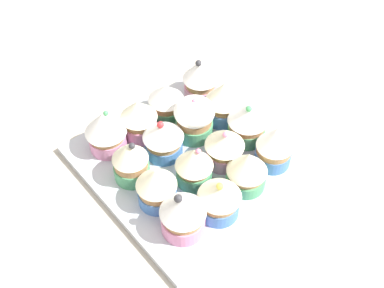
{
  "coord_description": "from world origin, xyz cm",
  "views": [
    {
      "loc": [
        31.83,
        37.97,
        60.94
      ],
      "look_at": [
        0.0,
        0.0,
        4.2
      ],
      "focal_mm": 45.65,
      "sensor_mm": 36.0,
      "label": 1
    }
  ],
  "objects_px": {
    "cupcake_13": "(247,170)",
    "cupcake_3": "(106,130)",
    "baking_tray": "(192,159)",
    "cupcake_7": "(130,161)",
    "cupcake_15": "(183,212)",
    "cupcake_6": "(163,138)",
    "cupcake_9": "(225,146)",
    "cupcake_5": "(194,118)",
    "cupcake_0": "(200,78)",
    "cupcake_14": "(219,197)",
    "cupcake_2": "(139,118)",
    "cupcake_1": "(166,101)",
    "cupcake_10": "(194,165)",
    "cupcake_12": "(275,145)",
    "cupcake_4": "(223,101)",
    "cupcake_11": "(157,186)",
    "cupcake_8": "(247,121)"
  },
  "relations": [
    {
      "from": "cupcake_10",
      "to": "cupcake_11",
      "type": "height_order",
      "value": "cupcake_10"
    },
    {
      "from": "baking_tray",
      "to": "cupcake_7",
      "type": "bearing_deg",
      "value": -16.61
    },
    {
      "from": "baking_tray",
      "to": "cupcake_9",
      "type": "bearing_deg",
      "value": 128.24
    },
    {
      "from": "cupcake_13",
      "to": "cupcake_3",
      "type": "bearing_deg",
      "value": -59.04
    },
    {
      "from": "cupcake_10",
      "to": "cupcake_13",
      "type": "xyz_separation_m",
      "value": [
        -0.05,
        0.06,
        -0.0
      ]
    },
    {
      "from": "cupcake_14",
      "to": "cupcake_4",
      "type": "bearing_deg",
      "value": -133.93
    },
    {
      "from": "cupcake_7",
      "to": "cupcake_10",
      "type": "xyz_separation_m",
      "value": [
        -0.07,
        0.07,
        -0.0
      ]
    },
    {
      "from": "cupcake_8",
      "to": "cupcake_12",
      "type": "distance_m",
      "value": 0.06
    },
    {
      "from": "cupcake_0",
      "to": "cupcake_5",
      "type": "height_order",
      "value": "cupcake_0"
    },
    {
      "from": "cupcake_3",
      "to": "cupcake_12",
      "type": "xyz_separation_m",
      "value": [
        -0.18,
        0.19,
        -0.0
      ]
    },
    {
      "from": "baking_tray",
      "to": "cupcake_12",
      "type": "xyz_separation_m",
      "value": [
        -0.09,
        0.09,
        0.05
      ]
    },
    {
      "from": "cupcake_7",
      "to": "cupcake_15",
      "type": "xyz_separation_m",
      "value": [
        -0.0,
        0.12,
        0.0
      ]
    },
    {
      "from": "cupcake_5",
      "to": "cupcake_12",
      "type": "bearing_deg",
      "value": 114.01
    },
    {
      "from": "baking_tray",
      "to": "cupcake_9",
      "type": "height_order",
      "value": "cupcake_9"
    },
    {
      "from": "cupcake_4",
      "to": "cupcake_5",
      "type": "xyz_separation_m",
      "value": [
        0.06,
        -0.0,
        -0.0
      ]
    },
    {
      "from": "cupcake_1",
      "to": "cupcake_10",
      "type": "height_order",
      "value": "cupcake_10"
    },
    {
      "from": "cupcake_8",
      "to": "cupcake_14",
      "type": "xyz_separation_m",
      "value": [
        0.13,
        0.08,
        -0.0
      ]
    },
    {
      "from": "cupcake_3",
      "to": "cupcake_15",
      "type": "relative_size",
      "value": 0.98
    },
    {
      "from": "cupcake_8",
      "to": "cupcake_14",
      "type": "distance_m",
      "value": 0.15
    },
    {
      "from": "cupcake_12",
      "to": "cupcake_15",
      "type": "bearing_deg",
      "value": 1.3
    },
    {
      "from": "cupcake_11",
      "to": "cupcake_4",
      "type": "bearing_deg",
      "value": -161.05
    },
    {
      "from": "cupcake_7",
      "to": "cupcake_12",
      "type": "xyz_separation_m",
      "value": [
        -0.18,
        0.12,
        0.0
      ]
    },
    {
      "from": "cupcake_0",
      "to": "cupcake_14",
      "type": "relative_size",
      "value": 1.12
    },
    {
      "from": "cupcake_10",
      "to": "cupcake_5",
      "type": "bearing_deg",
      "value": -130.29
    },
    {
      "from": "cupcake_10",
      "to": "cupcake_12",
      "type": "xyz_separation_m",
      "value": [
        -0.12,
        0.05,
        0.0
      ]
    },
    {
      "from": "cupcake_7",
      "to": "cupcake_9",
      "type": "xyz_separation_m",
      "value": [
        -0.13,
        0.07,
        0.0
      ]
    },
    {
      "from": "cupcake_1",
      "to": "cupcake_3",
      "type": "relative_size",
      "value": 0.83
    },
    {
      "from": "cupcake_9",
      "to": "cupcake_10",
      "type": "xyz_separation_m",
      "value": [
        0.06,
        -0.0,
        -0.0
      ]
    },
    {
      "from": "cupcake_6",
      "to": "cupcake_15",
      "type": "xyz_separation_m",
      "value": [
        0.07,
        0.13,
        0.0
      ]
    },
    {
      "from": "baking_tray",
      "to": "cupcake_6",
      "type": "relative_size",
      "value": 4.33
    },
    {
      "from": "cupcake_14",
      "to": "cupcake_15",
      "type": "distance_m",
      "value": 0.06
    },
    {
      "from": "cupcake_9",
      "to": "cupcake_15",
      "type": "relative_size",
      "value": 0.92
    },
    {
      "from": "cupcake_12",
      "to": "cupcake_8",
      "type": "bearing_deg",
      "value": -94.04
    },
    {
      "from": "cupcake_10",
      "to": "cupcake_13",
      "type": "relative_size",
      "value": 1.05
    },
    {
      "from": "cupcake_1",
      "to": "cupcake_11",
      "type": "relative_size",
      "value": 0.95
    },
    {
      "from": "baking_tray",
      "to": "cupcake_13",
      "type": "relative_size",
      "value": 4.42
    },
    {
      "from": "cupcake_7",
      "to": "cupcake_9",
      "type": "bearing_deg",
      "value": 151.68
    },
    {
      "from": "cupcake_1",
      "to": "cupcake_11",
      "type": "bearing_deg",
      "value": 47.7
    },
    {
      "from": "cupcake_15",
      "to": "cupcake_6",
      "type": "bearing_deg",
      "value": -117.05
    },
    {
      "from": "cupcake_5",
      "to": "cupcake_12",
      "type": "height_order",
      "value": "cupcake_12"
    },
    {
      "from": "cupcake_4",
      "to": "cupcake_15",
      "type": "distance_m",
      "value": 0.22
    },
    {
      "from": "cupcake_2",
      "to": "cupcake_6",
      "type": "bearing_deg",
      "value": 96.19
    },
    {
      "from": "cupcake_0",
      "to": "cupcake_3",
      "type": "distance_m",
      "value": 0.19
    },
    {
      "from": "cupcake_7",
      "to": "cupcake_0",
      "type": "bearing_deg",
      "value": -160.35
    },
    {
      "from": "baking_tray",
      "to": "cupcake_15",
      "type": "distance_m",
      "value": 0.14
    },
    {
      "from": "cupcake_10",
      "to": "cupcake_15",
      "type": "distance_m",
      "value": 0.09
    },
    {
      "from": "cupcake_13",
      "to": "cupcake_14",
      "type": "relative_size",
      "value": 0.96
    },
    {
      "from": "cupcake_12",
      "to": "cupcake_3",
      "type": "bearing_deg",
      "value": -46.65
    },
    {
      "from": "cupcake_8",
      "to": "cupcake_15",
      "type": "bearing_deg",
      "value": 19.81
    },
    {
      "from": "cupcake_5",
      "to": "cupcake_9",
      "type": "relative_size",
      "value": 1.0
    }
  ]
}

